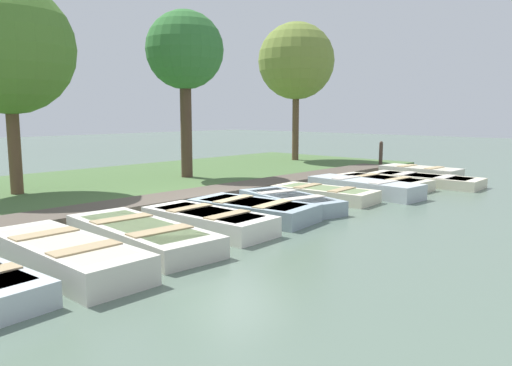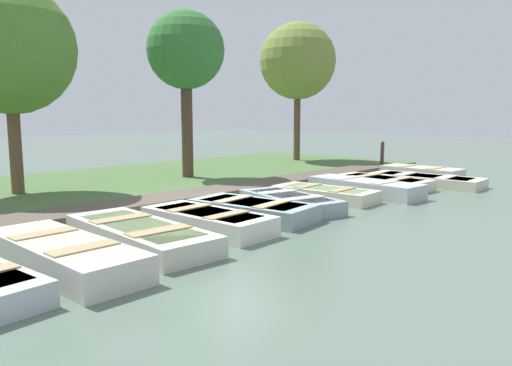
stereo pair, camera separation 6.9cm
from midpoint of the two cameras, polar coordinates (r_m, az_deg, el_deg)
ground_plane at (r=11.88m, az=-3.06°, el=-3.08°), size 80.00×80.00×0.00m
shore_bank at (r=15.80m, az=-15.73°, el=-0.22°), size 8.00×24.00×0.19m
dock_walkway at (r=12.78m, az=-7.02°, el=-1.68°), size 1.18×18.62×0.28m
rowboat_2 at (r=7.95m, az=-20.94°, el=-7.58°), size 3.26×1.09×0.44m
rowboat_3 at (r=8.97m, az=-12.95°, el=-5.71°), size 3.48×1.45×0.38m
rowboat_4 at (r=9.80m, az=-5.36°, el=-4.30°), size 2.81×1.22×0.41m
rowboat_5 at (r=10.86m, az=-0.24°, el=-3.07°), size 2.89×1.59×0.40m
rowboat_6 at (r=11.97m, az=4.07°, el=-2.13°), size 2.99×1.76×0.36m
rowboat_7 at (r=13.27m, az=8.00°, el=-1.21°), size 2.80×1.29×0.35m
rowboat_8 at (r=14.28m, az=12.44°, el=-0.47°), size 3.34×1.27×0.44m
rowboat_9 at (r=15.79m, az=14.44°, el=0.09°), size 2.97×1.28×0.35m
rowboat_10 at (r=16.79m, az=18.91°, el=0.33°), size 3.51×1.37×0.33m
rowboat_11 at (r=18.40m, az=18.49°, el=1.15°), size 2.73×1.19×0.42m
mooring_post_far at (r=20.25m, az=14.32°, el=3.01°), size 0.14×0.14×1.18m
park_tree_left at (r=14.36m, az=-26.29°, el=13.55°), size 3.30×3.30×5.54m
park_tree_center at (r=16.51m, az=-7.92°, el=14.57°), size 2.48×2.48×5.50m
park_tree_right at (r=22.34m, az=4.88°, el=13.67°), size 3.31×3.31×6.16m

